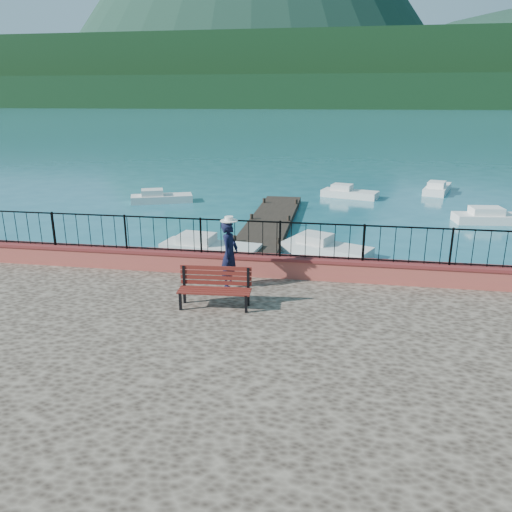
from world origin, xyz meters
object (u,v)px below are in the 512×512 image
(park_bench, at_px, (215,296))
(boat_4, at_px, (350,191))
(boat_0, at_px, (211,244))
(boat_5, at_px, (438,186))
(boat_3, at_px, (162,195))
(person, at_px, (230,254))
(boat_2, at_px, (499,215))
(boat_1, at_px, (327,245))

(park_bench, bearing_deg, boat_4, 76.72)
(boat_0, relative_size, boat_5, 1.02)
(boat_5, bearing_deg, boat_3, 127.45)
(park_bench, relative_size, boat_3, 0.49)
(park_bench, height_order, boat_4, park_bench)
(person, distance_m, boat_3, 17.70)
(boat_0, relative_size, boat_2, 0.92)
(boat_2, bearing_deg, park_bench, -131.36)
(boat_0, distance_m, boat_2, 14.69)
(boat_1, distance_m, boat_3, 13.34)
(boat_1, relative_size, boat_4, 1.02)
(boat_1, xyz_separation_m, boat_5, (6.70, 14.97, 0.00))
(boat_4, bearing_deg, boat_2, -20.62)
(park_bench, relative_size, boat_4, 0.51)
(boat_1, bearing_deg, boat_3, 162.09)
(boat_0, xyz_separation_m, boat_4, (5.54, 12.91, 0.00))
(park_bench, relative_size, boat_1, 0.50)
(boat_0, distance_m, boat_4, 14.05)
(boat_3, bearing_deg, boat_2, -28.06)
(boat_3, height_order, boat_5, same)
(boat_3, bearing_deg, park_bench, -87.63)
(boat_5, bearing_deg, boat_0, 161.75)
(boat_4, bearing_deg, boat_5, 42.64)
(boat_5, bearing_deg, person, 175.06)
(boat_2, bearing_deg, boat_0, -156.18)
(boat_1, height_order, boat_4, same)
(boat_1, bearing_deg, park_bench, -81.94)
(boat_3, bearing_deg, boat_4, -4.29)
(park_bench, xyz_separation_m, boat_2, (10.57, 15.12, -1.09))
(boat_0, height_order, boat_3, same)
(park_bench, xyz_separation_m, boat_3, (-7.57, 17.27, -1.09))
(boat_0, distance_m, boat_1, 4.55)
(park_bench, distance_m, boat_0, 8.08)
(park_bench, height_order, boat_3, park_bench)
(person, bearing_deg, park_bench, -173.77)
(boat_3, relative_size, boat_4, 1.05)
(boat_2, bearing_deg, boat_5, 93.86)
(person, bearing_deg, boat_0, 27.61)
(boat_3, xyz_separation_m, boat_4, (10.98, 3.36, 0.00))
(boat_0, distance_m, boat_3, 10.99)
(boat_1, xyz_separation_m, boat_4, (1.03, 12.25, 0.00))
(boat_2, distance_m, boat_3, 18.26)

